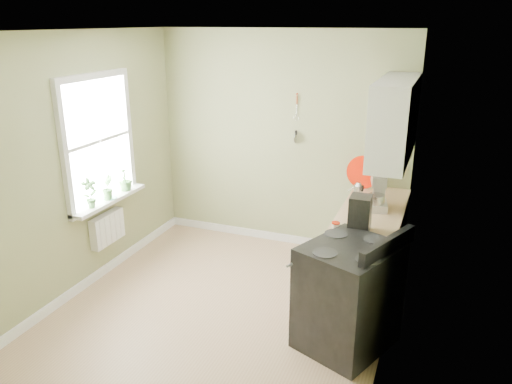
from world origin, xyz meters
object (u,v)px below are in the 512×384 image
(stove, at_px, (348,296))
(stand_mixer, at_px, (378,192))
(kettle, at_px, (358,190))
(coffee_maker, at_px, (360,214))

(stove, xyz_separation_m, stand_mixer, (0.04, 1.15, 0.60))
(stove, distance_m, kettle, 1.54)
(stove, height_order, kettle, stove)
(stove, distance_m, coffee_maker, 0.77)
(kettle, distance_m, coffee_maker, 0.96)
(stand_mixer, xyz_separation_m, coffee_maker, (-0.07, -0.65, -0.01))
(stand_mixer, bearing_deg, kettle, 131.13)
(stand_mixer, bearing_deg, coffee_maker, -96.06)
(coffee_maker, bearing_deg, kettle, 100.89)
(coffee_maker, bearing_deg, stand_mixer, 83.94)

